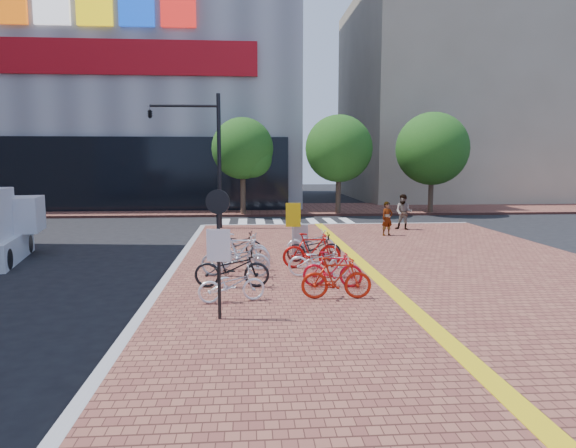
{
  "coord_description": "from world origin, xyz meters",
  "views": [
    {
      "loc": [
        -1.64,
        -14.54,
        3.47
      ],
      "look_at": [
        -0.31,
        2.85,
        1.3
      ],
      "focal_mm": 32.0,
      "sensor_mm": 36.0,
      "label": 1
    }
  ],
  "objects": [
    {
      "name": "bike_2",
      "position": [
        -2.03,
        -0.03,
        0.68
      ],
      "size": [
        2.09,
        1.02,
        1.05
      ],
      "primitive_type": "imported",
      "rotation": [
        0.0,
        0.0,
        1.41
      ],
      "color": "#B8B8BD",
      "rests_on": "sidewalk"
    },
    {
      "name": "building_beige",
      "position": [
        18.0,
        32.0,
        9.0
      ],
      "size": [
        20.0,
        18.0,
        18.0
      ],
      "primitive_type": "cube",
      "color": "gray",
      "rests_on": "ground"
    },
    {
      "name": "kerb_west",
      "position": [
        -4.0,
        -5.0,
        0.08
      ],
      "size": [
        0.25,
        34.0,
        0.15
      ],
      "primitive_type": "cube",
      "color": "gray",
      "rests_on": "ground"
    },
    {
      "name": "utility_box",
      "position": [
        0.17,
        3.18,
        0.7
      ],
      "size": [
        0.54,
        0.42,
        1.1
      ],
      "primitive_type": "cube",
      "rotation": [
        0.0,
        0.0,
        -0.11
      ],
      "color": "#A8A8AD",
      "rests_on": "sidewalk"
    },
    {
      "name": "ground",
      "position": [
        0.0,
        0.0,
        0.0
      ],
      "size": [
        120.0,
        120.0,
        0.0
      ],
      "primitive_type": "plane",
      "color": "black",
      "rests_on": "ground"
    },
    {
      "name": "bike_9",
      "position": [
        0.29,
        1.0,
        0.7
      ],
      "size": [
        1.83,
        0.53,
        1.1
      ],
      "primitive_type": "imported",
      "rotation": [
        0.0,
        0.0,
        1.58
      ],
      "color": "#B6110D",
      "rests_on": "sidewalk"
    },
    {
      "name": "tactile_strip",
      "position": [
        2.0,
        -5.0,
        0.16
      ],
      "size": [
        0.4,
        34.0,
        0.01
      ],
      "primitive_type": "cube",
      "color": "gold",
      "rests_on": "sidewalk"
    },
    {
      "name": "bike_10",
      "position": [
        0.48,
        1.99,
        0.62
      ],
      "size": [
        1.81,
        0.67,
        0.94
      ],
      "primitive_type": "imported",
      "rotation": [
        0.0,
        0.0,
        1.55
      ],
      "color": "black",
      "rests_on": "sidewalk"
    },
    {
      "name": "bike_0",
      "position": [
        -2.06,
        -2.68,
        0.57
      ],
      "size": [
        1.67,
        0.86,
        0.83
      ],
      "primitive_type": "imported",
      "rotation": [
        0.0,
        0.0,
        1.77
      ],
      "color": "white",
      "rests_on": "sidewalk"
    },
    {
      "name": "crosswalk",
      "position": [
        0.5,
        14.0,
        0.01
      ],
      "size": [
        7.5,
        4.0,
        0.01
      ],
      "color": "silver",
      "rests_on": "ground"
    },
    {
      "name": "bike_1",
      "position": [
        -2.1,
        -1.27,
        0.67
      ],
      "size": [
        2.0,
        0.79,
        1.03
      ],
      "primitive_type": "imported",
      "rotation": [
        0.0,
        0.0,
        1.52
      ],
      "color": "black",
      "rests_on": "sidewalk"
    },
    {
      "name": "yellow_sign",
      "position": [
        -0.14,
        2.77,
        1.45
      ],
      "size": [
        0.51,
        0.13,
        1.88
      ],
      "color": "#B7B7BC",
      "rests_on": "sidewalk"
    },
    {
      "name": "sidewalk",
      "position": [
        3.0,
        -5.0,
        0.07
      ],
      "size": [
        14.0,
        34.0,
        0.15
      ],
      "primitive_type": "cube",
      "color": "brown",
      "rests_on": "ground"
    },
    {
      "name": "traffic_light_pole",
      "position": [
        -4.56,
        10.79,
        4.64
      ],
      "size": [
        3.49,
        1.35,
        6.5
      ],
      "color": "black",
      "rests_on": "sidewalk"
    },
    {
      "name": "bike_8",
      "position": [
        0.34,
        -0.26,
        0.61
      ],
      "size": [
        1.84,
        0.92,
        0.92
      ],
      "primitive_type": "imported",
      "rotation": [
        0.0,
        0.0,
        1.39
      ],
      "color": "silver",
      "rests_on": "sidewalk"
    },
    {
      "name": "pedestrian_a",
      "position": [
        4.47,
        7.62,
        0.9
      ],
      "size": [
        0.64,
        0.53,
        1.51
      ],
      "primitive_type": "imported",
      "rotation": [
        0.0,
        0.0,
        0.35
      ],
      "color": "gray",
      "rests_on": "sidewalk"
    },
    {
      "name": "street_trees",
      "position": [
        5.04,
        17.45,
        4.1
      ],
      "size": [
        16.2,
        4.6,
        6.35
      ],
      "color": "#38281E",
      "rests_on": "far_sidewalk"
    },
    {
      "name": "bike_4",
      "position": [
        -1.94,
        1.98,
        0.63
      ],
      "size": [
        1.91,
        0.94,
        0.96
      ],
      "primitive_type": "imported",
      "rotation": [
        0.0,
        0.0,
        1.4
      ],
      "color": "silver",
      "rests_on": "sidewalk"
    },
    {
      "name": "department_store",
      "position": [
        -15.99,
        31.95,
        13.98
      ],
      "size": [
        36.0,
        24.27,
        28.0
      ],
      "color": "gray",
      "rests_on": "ground"
    },
    {
      "name": "notice_sign",
      "position": [
        -2.27,
        -4.01,
        1.87
      ],
      "size": [
        0.5,
        0.16,
        2.73
      ],
      "color": "black",
      "rests_on": "sidewalk"
    },
    {
      "name": "pedestrian_b",
      "position": [
        5.77,
        9.44,
        1.0
      ],
      "size": [
        1.04,
        0.97,
        1.7
      ],
      "primitive_type": "imported",
      "rotation": [
        0.0,
        0.0,
        -0.52
      ],
      "color": "#474A5A",
      "rests_on": "sidewalk"
    },
    {
      "name": "kerb_north",
      "position": [
        3.0,
        12.0,
        0.08
      ],
      "size": [
        14.0,
        0.25,
        0.15
      ],
      "primitive_type": "cube",
      "color": "gray",
      "rests_on": "ground"
    },
    {
      "name": "bike_5",
      "position": [
        -2.03,
        3.13,
        0.59
      ],
      "size": [
        1.75,
        0.89,
        0.88
      ],
      "primitive_type": "imported",
      "rotation": [
        0.0,
        0.0,
        1.38
      ],
      "color": "black",
      "rests_on": "sidewalk"
    },
    {
      "name": "bike_3",
      "position": [
        -1.93,
        0.84,
        0.72
      ],
      "size": [
        1.94,
        0.8,
        1.13
      ],
      "primitive_type": "imported",
      "rotation": [
        0.0,
        0.0,
        1.43
      ],
      "color": "silver",
      "rests_on": "sidewalk"
    },
    {
      "name": "bike_6",
      "position": [
        0.44,
        -2.6,
        0.66
      ],
      "size": [
        1.72,
        0.56,
        1.02
      ],
      "primitive_type": "imported",
      "rotation": [
        0.0,
        0.0,
        1.52
      ],
      "color": "#AD1E0C",
      "rests_on": "sidewalk"
    },
    {
      "name": "bike_7",
      "position": [
        0.54,
        -1.46,
        0.62
      ],
      "size": [
        1.63,
        0.7,
        0.95
      ],
      "primitive_type": "imported",
      "rotation": [
        0.0,
        0.0,
        1.41
      ],
      "color": "red",
      "rests_on": "sidewalk"
    },
    {
      "name": "far_sidewalk",
      "position": [
        0.0,
        21.0,
        0.07
      ],
      "size": [
        70.0,
        8.0,
        0.15
      ],
      "primitive_type": "cube",
      "color": "brown",
      "rests_on": "ground"
    },
    {
      "name": "bike_11",
      "position": [
        0.5,
        3.08,
        0.61
      ],
      "size": [
        1.81,
        0.9,
        0.91
      ],
      "primitive_type": "imported",
      "rotation": [
        0.0,
        0.0,
        1.75
      ],
      "color": "white",
      "rests_on": "sidewalk"
    }
  ]
}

